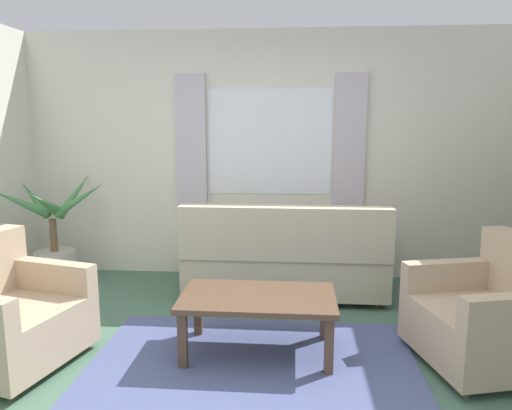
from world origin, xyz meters
TOP-DOWN VIEW (x-y plane):
  - ground_plane at (0.00, 0.00)m, footprint 6.24×6.24m
  - wall_back at (0.00, 2.26)m, footprint 5.32×0.12m
  - window_with_curtains at (0.00, 2.18)m, footprint 1.98×0.07m
  - area_rug at (0.00, 0.00)m, footprint 2.26×1.86m
  - couch at (0.19, 1.56)m, footprint 1.90×0.82m
  - armchair_left at (-1.71, 0.09)m, footprint 1.00×1.02m
  - armchair_right at (1.62, 0.34)m, footprint 1.00×1.02m
  - coffee_table at (0.02, 0.37)m, footprint 1.10×0.64m
  - potted_plant at (-2.17, 1.69)m, footprint 1.09×1.17m

SIDE VIEW (x-z plane):
  - ground_plane at x=0.00m, z-range 0.00..0.00m
  - area_rug at x=0.00m, z-range 0.00..0.01m
  - armchair_left at x=-1.71m, z-range -0.09..0.79m
  - armchair_right at x=1.62m, z-range -0.09..0.79m
  - couch at x=0.19m, z-range -0.09..0.83m
  - coffee_table at x=0.02m, z-range 0.16..0.60m
  - potted_plant at x=-2.17m, z-range -0.15..1.00m
  - wall_back at x=0.00m, z-range 0.00..2.60m
  - window_with_curtains at x=0.00m, z-range 0.75..2.15m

